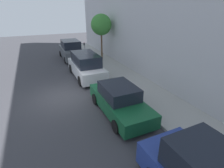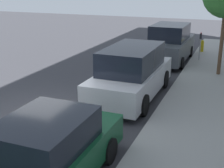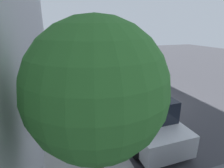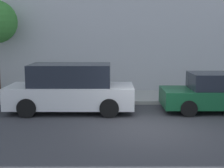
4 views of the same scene
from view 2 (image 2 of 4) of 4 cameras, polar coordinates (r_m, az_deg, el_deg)
The scene contains 7 objects.
ground_plane at distance 10.40m, azimuth -13.43°, elevation -5.63°, with size 60.00×60.00×0.00m, color #38383D.
sidewalk at distance 8.73m, azimuth 14.35°, elevation -9.99°, with size 2.77×32.00×0.15m.
parked_sedan_second at distance 6.66m, azimuth -12.24°, elevation -12.83°, with size 1.92×4.50×1.54m.
parked_minivan_third at distance 11.49m, azimuth 3.66°, elevation 2.01°, with size 2.02×4.91×1.90m.
parked_suv_fourth at distance 17.21m, azimuth 10.45°, elevation 7.22°, with size 2.08×4.83×1.98m.
parking_meter_far at distance 17.23m, azimuth 15.84°, elevation 7.20°, with size 0.11×0.15×1.45m.
fire_hydrant at distance 19.44m, azimuth 16.15°, elevation 6.72°, with size 0.20×0.20×0.69m.
Camera 2 is at (5.67, -7.70, 4.10)m, focal length 50.00 mm.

